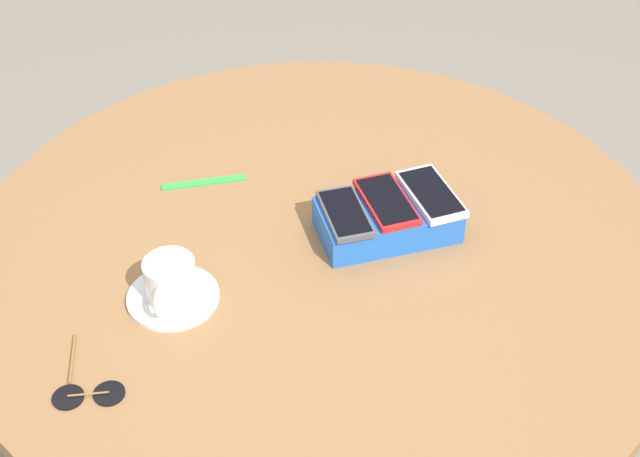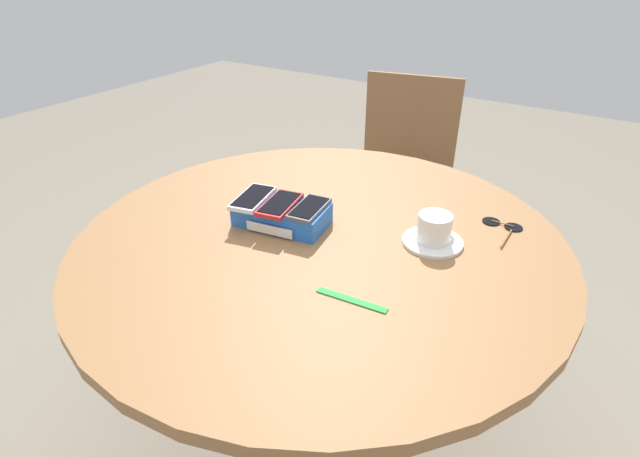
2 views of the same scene
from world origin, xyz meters
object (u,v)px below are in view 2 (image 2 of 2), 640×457
lanyard_strap (352,300)px  chair_near_window (400,186)px  round_table (320,273)px  phone_box (281,215)px  phone_red (280,204)px  coffee_cup (435,227)px  phone_white (253,198)px  saucer (432,242)px  sunglasses (503,226)px  phone_gray (309,208)px

lanyard_strap → chair_near_window: size_ratio=0.17×
round_table → phone_box: phone_box is taller
phone_box → chair_near_window: (-0.07, 0.90, -0.30)m
phone_red → coffee_cup: coffee_cup is taller
round_table → phone_box: 0.17m
coffee_cup → lanyard_strap: bearing=-100.9°
phone_box → phone_white: bearing=-169.6°
saucer → lanyard_strap: 0.29m
round_table → lanyard_strap: 0.27m
phone_box → phone_red: size_ratio=1.61×
round_table → chair_near_window: (-0.18, 0.90, -0.17)m
round_table → phone_red: size_ratio=7.87×
round_table → phone_red: phone_red is taller
phone_white → saucer: size_ratio=1.09×
saucer → coffee_cup: size_ratio=1.34×
chair_near_window → saucer: bearing=-62.2°
phone_red → saucer: (0.34, 0.12, -0.05)m
lanyard_strap → phone_red: bearing=150.4°
lanyard_strap → chair_near_window: chair_near_window is taller
sunglasses → phone_white: bearing=-151.4°
phone_gray → sunglasses: 0.47m
saucer → lanyard_strap: (-0.05, -0.28, -0.00)m
phone_box → lanyard_strap: bearing=-30.1°
lanyard_strap → sunglasses: sunglasses is taller
phone_box → phone_white: 0.08m
phone_white → lanyard_strap: phone_white is taller
phone_gray → chair_near_window: size_ratio=0.15×
phone_gray → saucer: phone_gray is taller
phone_red → sunglasses: phone_red is taller
round_table → phone_gray: phone_gray is taller
phone_red → saucer: 0.37m
phone_box → lanyard_strap: 0.34m
coffee_cup → lanyard_strap: size_ratio=0.70×
coffee_cup → chair_near_window: (-0.42, 0.79, -0.32)m
phone_red → lanyard_strap: phone_red is taller
round_table → phone_gray: size_ratio=8.53×
phone_box → phone_red: bearing=-75.1°
round_table → phone_red: bearing=-175.6°
round_table → lanyard_strap: lanyard_strap is taller
phone_gray → phone_red: bearing=-163.4°
saucer → coffee_cup: bearing=71.7°
phone_red → round_table: bearing=4.4°
phone_red → phone_gray: same height
coffee_cup → chair_near_window: 0.94m
phone_gray → sunglasses: phone_gray is taller
phone_red → coffee_cup: bearing=19.4°
coffee_cup → lanyard_strap: (-0.05, -0.28, -0.04)m
round_table → phone_gray: 0.17m
phone_gray → lanyard_strap: 0.29m
round_table → coffee_cup: bearing=25.5°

